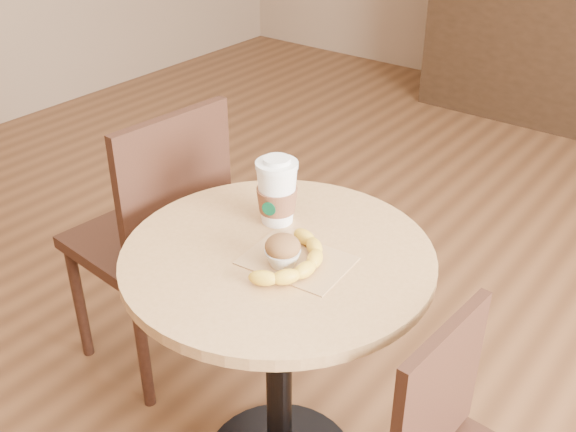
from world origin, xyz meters
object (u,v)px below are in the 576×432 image
object	(u,v)px
chair_left	(157,234)
banana	(294,260)
coffee_cup	(277,193)
cafe_table	(278,318)
muffin	(283,251)

from	to	relation	value
chair_left	banana	distance (m)	0.72
coffee_cup	chair_left	bearing A→B (deg)	163.37
cafe_table	muffin	bearing A→B (deg)	-40.11
muffin	coffee_cup	bearing A→B (deg)	131.96
cafe_table	chair_left	xyz separation A→B (m)	(-0.58, 0.12, -0.03)
chair_left	coffee_cup	bearing A→B (deg)	93.74
chair_left	cafe_table	bearing A→B (deg)	83.00
coffee_cup	muffin	distance (m)	0.21
coffee_cup	cafe_table	bearing A→B (deg)	-66.55
chair_left	banana	xyz separation A→B (m)	(0.65, -0.15, 0.25)
cafe_table	banana	world-z (taller)	banana
chair_left	muffin	bearing A→B (deg)	80.60
cafe_table	chair_left	size ratio (longest dim) A/B	0.79
banana	chair_left	bearing A→B (deg)	163.04
chair_left	muffin	world-z (taller)	chair_left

